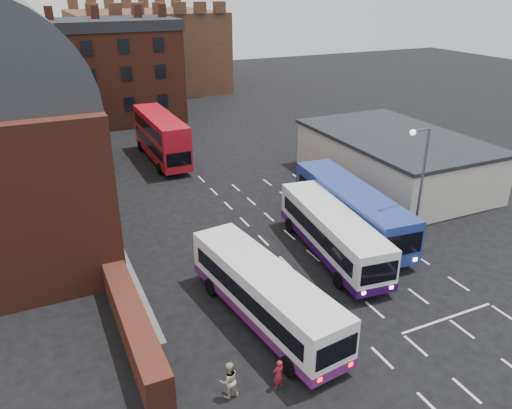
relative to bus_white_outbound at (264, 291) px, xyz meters
name	(u,v)px	position (x,y,z in m)	size (l,w,h in m)	color
ground	(335,311)	(3.76, -0.89, -1.78)	(180.00, 180.00, 0.00)	black
forecourt_wall	(134,327)	(-6.44, 1.11, -0.88)	(1.20, 10.00, 1.80)	#602B1E
cream_building	(394,158)	(18.76, 13.11, 0.37)	(10.40, 16.40, 4.25)	beige
brick_terrace	(86,78)	(-2.24, 45.11, 3.72)	(22.00, 10.00, 11.00)	brown
castle_keep	(145,50)	(9.76, 65.11, 4.22)	(22.00, 22.00, 12.00)	brown
bus_white_outbound	(264,291)	(0.00, 0.00, 0.00)	(3.90, 11.31, 3.02)	white
bus_white_inbound	(332,231)	(6.82, 4.28, -0.01)	(3.73, 11.25, 3.01)	white
bus_blue	(351,206)	(9.76, 6.53, 0.18)	(3.89, 12.40, 3.33)	navy
bus_red_double	(161,137)	(2.02, 27.16, 0.62)	(2.90, 11.31, 4.52)	red
street_lamp	(419,178)	(12.08, 2.91, 3.17)	(1.67, 0.42, 8.21)	#585B5F
pedestrian_red	(279,374)	(-1.49, -4.50, -1.05)	(0.53, 0.35, 1.46)	maroon
pedestrian_beige	(229,380)	(-3.61, -4.06, -0.92)	(0.84, 0.66, 1.74)	#BCAC8F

